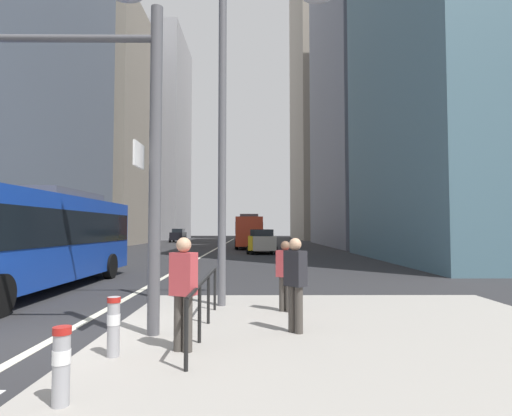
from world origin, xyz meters
TOP-DOWN VIEW (x-y plane):
  - ground_plane at (0.00, 20.00)m, footprint 160.00×160.00m
  - median_island at (5.50, -1.00)m, footprint 9.00×10.00m
  - lane_centre_line at (0.00, 30.00)m, footprint 0.20×80.00m
  - office_tower_left_mid at (-16.00, 45.89)m, footprint 10.80×17.42m
  - office_tower_left_far at (-16.00, 68.20)m, footprint 13.63×16.91m
  - office_tower_right_mid at (17.00, 40.24)m, footprint 10.03×22.60m
  - office_tower_right_far at (17.00, 69.06)m, footprint 10.61×24.12m
  - city_bus_blue_oncoming at (-3.36, 5.50)m, footprint 2.73×11.38m
  - city_bus_red_receding at (3.22, 34.78)m, footprint 2.84×10.68m
  - car_oncoming_mid at (-7.23, 51.95)m, footprint 2.07×4.26m
  - car_receding_near at (4.23, 25.66)m, footprint 2.12×4.32m
  - car_receding_far at (4.46, 25.36)m, footprint 2.21×4.40m
  - traffic_signal_gantry at (-0.46, -0.30)m, footprint 6.99×0.65m
  - street_lamp_post at (2.92, 2.47)m, footprint 5.50×0.32m
  - bollard_left at (1.63, -3.20)m, footprint 0.20×0.20m
  - bollard_right at (1.62, -1.52)m, footprint 0.20×0.20m
  - pedestrian_railing at (2.80, -0.11)m, footprint 0.06×4.12m
  - pedestrian_waiting at (4.47, -0.14)m, footprint 0.43×0.44m
  - pedestrian_walking at (2.61, -1.26)m, footprint 0.44×0.36m
  - pedestrian_far at (4.43, 1.74)m, footprint 0.45×0.40m

SIDE VIEW (x-z plane):
  - ground_plane at x=0.00m, z-range 0.00..0.00m
  - lane_centre_line at x=0.00m, z-range 0.00..0.01m
  - median_island at x=5.50m, z-range 0.00..0.15m
  - bollard_left at x=1.63m, z-range 0.20..1.04m
  - bollard_right at x=1.62m, z-range 0.20..1.08m
  - pedestrian_railing at x=2.80m, z-range 0.38..1.36m
  - car_oncoming_mid at x=-7.23m, z-range 0.02..1.96m
  - car_receding_near at x=4.23m, z-range 0.02..1.96m
  - car_receding_far at x=4.46m, z-range 0.02..1.96m
  - pedestrian_far at x=4.43m, z-range 0.23..1.84m
  - pedestrian_waiting at x=4.47m, z-range 0.25..1.97m
  - pedestrian_walking at x=2.61m, z-range 0.25..2.01m
  - city_bus_red_receding at x=3.22m, z-range 0.14..3.54m
  - city_bus_blue_oncoming at x=-3.36m, z-range 0.14..3.54m
  - traffic_signal_gantry at x=-0.46m, z-range 1.15..7.15m
  - street_lamp_post at x=2.92m, z-range 1.28..9.28m
  - office_tower_left_mid at x=-16.00m, z-range 0.00..30.51m
  - office_tower_left_far at x=-16.00m, z-range 0.00..37.63m
  - office_tower_right_mid at x=17.00m, z-range 0.00..42.66m
  - office_tower_right_far at x=17.00m, z-range 0.00..53.42m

